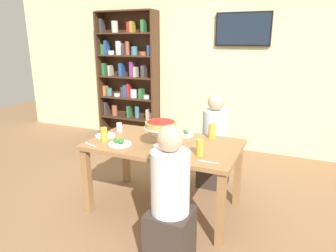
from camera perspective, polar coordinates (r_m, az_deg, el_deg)
name	(u,v)px	position (r m, az deg, el deg)	size (l,w,h in m)	color
ground_plane	(164,207)	(3.39, -0.69, -15.08)	(12.00, 12.00, 0.00)	#846042
rear_partition	(220,62)	(5.00, 9.73, 11.78)	(8.00, 0.12, 2.80)	beige
dining_table	(164,152)	(3.10, -0.73, -4.83)	(1.51, 0.89, 0.74)	olive
bookshelf	(128,75)	(5.46, -7.54, 9.44)	(1.10, 0.30, 2.21)	#422819
television	(243,29)	(4.83, 13.96, 17.29)	(0.82, 0.05, 0.49)	black
diner_near_right	(170,207)	(2.45, 0.42, -14.92)	(0.34, 0.34, 1.15)	#382D28
diner_far_right	(214,147)	(3.71, 8.70, -3.98)	(0.34, 0.34, 1.15)	#382D28
deep_dish_pizza_stand	(161,126)	(2.91, -1.36, 0.02)	(0.33, 0.33, 0.25)	silver
salad_plate_near_diner	(105,134)	(3.34, -11.74, -1.58)	(0.21, 0.21, 0.07)	white
salad_plate_far_diner	(183,134)	(3.32, 2.92, -1.46)	(0.22, 0.22, 0.06)	white
salad_plate_spare	(120,143)	(3.05, -9.08, -3.15)	(0.23, 0.23, 0.07)	white
beer_glass_amber_tall	(104,135)	(3.15, -11.97, -1.61)	(0.07, 0.07, 0.15)	gold
beer_glass_amber_short	(200,148)	(2.73, 6.03, -4.08)	(0.07, 0.07, 0.15)	gold
beer_glass_amber_spare	(212,131)	(3.21, 8.29, -0.96)	(0.08, 0.08, 0.16)	gold
water_glass_clear_near	(154,131)	(3.26, -2.56, -1.01)	(0.07, 0.07, 0.11)	white
water_glass_clear_far	(119,127)	(3.49, -9.16, -0.19)	(0.06, 0.06, 0.10)	white
cutlery_fork_near	(208,162)	(2.62, 7.53, -6.70)	(0.18, 0.02, 0.01)	silver
cutlery_knife_near	(91,145)	(3.10, -14.39, -3.44)	(0.18, 0.02, 0.01)	silver
cutlery_fork_far	(163,157)	(2.71, -0.99, -5.79)	(0.18, 0.02, 0.01)	silver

